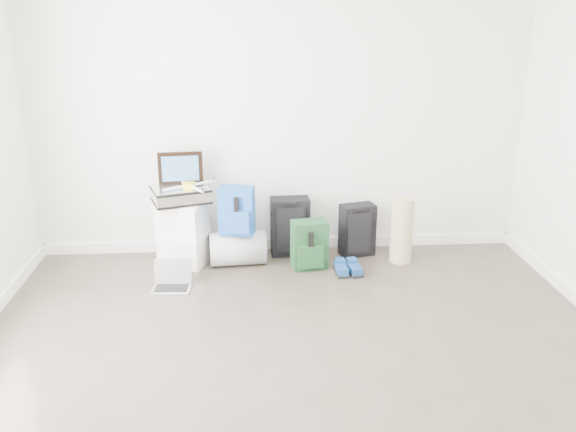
{
  "coord_description": "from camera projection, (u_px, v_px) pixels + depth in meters",
  "views": [
    {
      "loc": [
        -0.32,
        -2.99,
        2.2
      ],
      "look_at": [
        0.03,
        1.9,
        0.53
      ],
      "focal_mm": 38.0,
      "sensor_mm": 36.0,
      "label": 1
    }
  ],
  "objects": [
    {
      "name": "drone",
      "position": [
        189.0,
        185.0,
        5.31
      ],
      "size": [
        0.44,
        0.44,
        0.05
      ],
      "rotation": [
        0.0,
        0.0,
        -0.23
      ],
      "color": "yellow",
      "rests_on": "briefcase"
    },
    {
      "name": "rolled_rug",
      "position": [
        402.0,
        230.0,
        5.52
      ],
      "size": [
        0.2,
        0.2,
        0.6
      ],
      "primitive_type": "cylinder",
      "color": "tan",
      "rests_on": "ground"
    },
    {
      "name": "boxes_stack",
      "position": [
        183.0,
        233.0,
        5.46
      ],
      "size": [
        0.5,
        0.45,
        0.59
      ],
      "rotation": [
        0.0,
        0.0,
        -0.35
      ],
      "color": "white",
      "rests_on": "ground"
    },
    {
      "name": "blue_backpack",
      "position": [
        237.0,
        212.0,
        5.35
      ],
      "size": [
        0.33,
        0.27,
        0.43
      ],
      "rotation": [
        0.0,
        0.0,
        -0.17
      ],
      "color": "#17479A",
      "rests_on": "duffel_bag"
    },
    {
      "name": "large_suitcase",
      "position": [
        290.0,
        227.0,
        5.69
      ],
      "size": [
        0.36,
        0.24,
        0.55
      ],
      "rotation": [
        0.0,
        0.0,
        0.04
      ],
      "color": "black",
      "rests_on": "ground"
    },
    {
      "name": "shoes",
      "position": [
        347.0,
        269.0,
        5.34
      ],
      "size": [
        0.23,
        0.26,
        0.08
      ],
      "rotation": [
        0.0,
        0.0,
        0.11
      ],
      "color": "black",
      "rests_on": "ground"
    },
    {
      "name": "carry_on",
      "position": [
        357.0,
        230.0,
        5.68
      ],
      "size": [
        0.35,
        0.27,
        0.49
      ],
      "rotation": [
        0.0,
        0.0,
        0.24
      ],
      "color": "black",
      "rests_on": "ground"
    },
    {
      "name": "briefcase",
      "position": [
        181.0,
        195.0,
        5.35
      ],
      "size": [
        0.56,
        0.48,
        0.14
      ],
      "primitive_type": "cube",
      "rotation": [
        0.0,
        0.0,
        0.31
      ],
      "color": "#B2B2B7",
      "rests_on": "boxes_stack"
    },
    {
      "name": "ground",
      "position": [
        307.0,
        406.0,
        3.56
      ],
      "size": [
        5.0,
        5.0,
        0.0
      ],
      "primitive_type": "plane",
      "color": "#3A332A",
      "rests_on": "ground"
    },
    {
      "name": "laptop",
      "position": [
        172.0,
        282.0,
        5.06
      ],
      "size": [
        0.33,
        0.25,
        0.22
      ],
      "rotation": [
        0.0,
        0.0,
        -0.07
      ],
      "color": "#B5B4B9",
      "rests_on": "ground"
    },
    {
      "name": "duffel_bag",
      "position": [
        238.0,
        248.0,
        5.5
      ],
      "size": [
        0.52,
        0.34,
        0.31
      ],
      "primitive_type": "cylinder",
      "rotation": [
        0.0,
        1.57,
        0.07
      ],
      "color": "gray",
      "rests_on": "ground"
    },
    {
      "name": "green_backpack",
      "position": [
        310.0,
        246.0,
        5.41
      ],
      "size": [
        0.34,
        0.27,
        0.43
      ],
      "rotation": [
        0.0,
        0.0,
        0.16
      ],
      "color": "black",
      "rests_on": "ground"
    },
    {
      "name": "painting",
      "position": [
        180.0,
        168.0,
        5.37
      ],
      "size": [
        0.39,
        0.06,
        0.29
      ],
      "rotation": [
        0.0,
        0.0,
        0.07
      ],
      "color": "black",
      "rests_on": "briefcase"
    },
    {
      "name": "room_envelope",
      "position": [
        310.0,
        111.0,
        3.02
      ],
      "size": [
        4.52,
        5.02,
        2.71
      ],
      "color": "white",
      "rests_on": "ground"
    }
  ]
}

